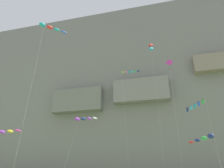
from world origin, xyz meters
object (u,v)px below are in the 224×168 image
kite_windsock_upper_right (83,119)px  kite_windsock_mid_left (49,27)px  kite_banner_low_center (130,75)px  kite_windsock_low_left (204,138)px  kite_banner_front_field (196,108)px  kite_windsock_mid_center (1,132)px  kite_box_high_left (151,47)px  kite_diamond_upper_left (170,67)px

kite_windsock_upper_right → kite_windsock_mid_left: kite_windsock_mid_left is taller
kite_banner_low_center → kite_windsock_upper_right: size_ratio=2.12×
kite_banner_low_center → kite_windsock_mid_left: 27.24m
kite_windsock_upper_right → kite_windsock_low_left: bearing=6.4°
kite_banner_front_field → kite_windsock_upper_right: (-21.21, 11.78, 2.44)m
kite_banner_low_center → kite_windsock_mid_center: bearing=-116.8°
kite_banner_low_center → kite_box_high_left: (6.43, -1.44, 7.12)m
kite_banner_low_center → kite_windsock_upper_right: bearing=-130.0°
kite_windsock_low_left → kite_windsock_upper_right: 24.78m
kite_windsock_upper_right → kite_banner_low_center: bearing=50.0°
kite_diamond_upper_left → kite_banner_front_field: bearing=-77.8°
kite_box_high_left → kite_windsock_mid_center: 43.08m
kite_diamond_upper_left → kite_banner_front_field: kite_diamond_upper_left is taller
kite_diamond_upper_left → kite_windsock_low_left: (5.02, 5.18, -13.48)m
kite_windsock_upper_right → kite_box_high_left: bearing=31.2°
kite_windsock_mid_left → kite_diamond_upper_left: bearing=28.6°
kite_windsock_mid_center → kite_windsock_upper_right: bearing=73.9°
kite_windsock_mid_center → kite_box_high_left: bearing=52.1°
kite_windsock_low_left → kite_banner_front_field: kite_banner_front_field is taller
kite_diamond_upper_left → kite_windsock_mid_left: size_ratio=0.87×
kite_banner_front_field → kite_windsock_mid_left: size_ratio=0.41×
kite_banner_low_center → kite_windsock_low_left: size_ratio=3.15×
kite_box_high_left → kite_windsock_upper_right: size_ratio=2.61×
kite_banner_front_field → kite_windsock_mid_left: kite_windsock_mid_left is taller
kite_windsock_upper_right → kite_windsock_mid_left: bearing=-97.8°
kite_box_high_left → kite_windsock_low_left: bearing=-37.9°
kite_banner_front_field → kite_windsock_mid_center: 26.73m
kite_box_high_left → kite_windsock_mid_center: size_ratio=4.45×
kite_banner_front_field → kite_box_high_left: bearing=104.9°
kite_box_high_left → kite_diamond_upper_left: bearing=-73.1°
kite_windsock_mid_center → kite_windsock_mid_left: size_ratio=0.29×
kite_windsock_low_left → kite_windsock_upper_right: size_ratio=0.67×
kite_diamond_upper_left → kite_windsock_upper_right: (-19.19, 2.46, -8.96)m
kite_box_high_left → kite_banner_front_field: (5.64, -21.23, -24.30)m
kite_windsock_low_left → kite_box_high_left: bearing=142.1°
kite_windsock_mid_center → kite_banner_front_field: bearing=11.0°
kite_diamond_upper_left → kite_banner_front_field: (2.02, -9.32, -11.39)m
kite_windsock_low_left → kite_windsock_mid_left: 36.11m
kite_banner_low_center → kite_box_high_left: kite_box_high_left is taller
kite_diamond_upper_left → kite_box_high_left: 17.93m
kite_windsock_upper_right → kite_banner_front_field: bearing=-29.0°
kite_banner_low_center → kite_windsock_low_left: (15.07, -8.16, -19.26)m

